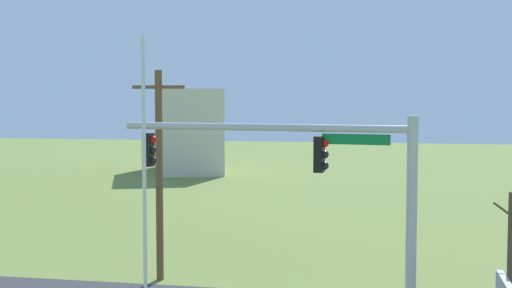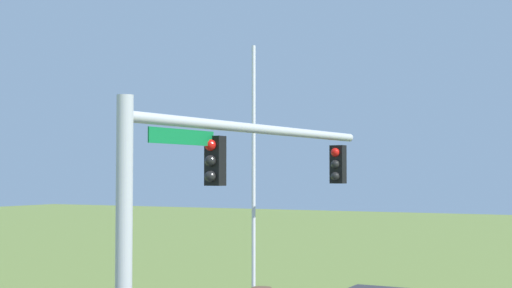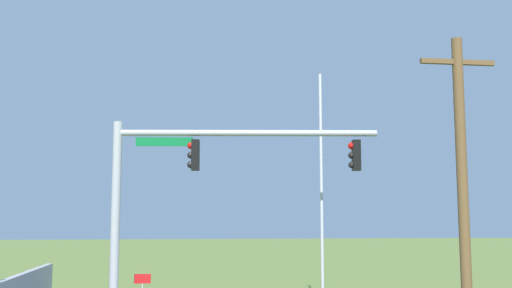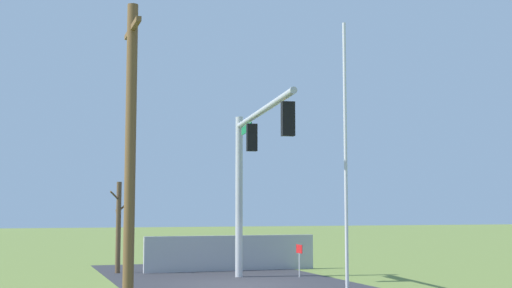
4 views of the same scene
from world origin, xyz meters
TOP-DOWN VIEW (x-y plane):
  - signal_mast at (0.30, -0.48)m, footprint 8.22×1.26m
  - flagpole at (-4.16, -1.93)m, footprint 0.10×0.10m
  - utility_pole at (-6.01, 4.69)m, footprint 1.90×0.26m
  - bare_tree at (5.77, 3.35)m, footprint 1.27×1.02m
  - distant_building at (-15.20, 39.54)m, footprint 8.10×10.31m

SIDE VIEW (x-z plane):
  - bare_tree at x=5.77m, z-range 0.06..3.73m
  - distant_building at x=-15.20m, z-range 0.00..7.17m
  - utility_pole at x=-6.01m, z-range 0.16..7.68m
  - flagpole at x=-4.16m, z-range 0.00..8.14m
  - signal_mast at x=0.30m, z-range 1.31..7.42m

